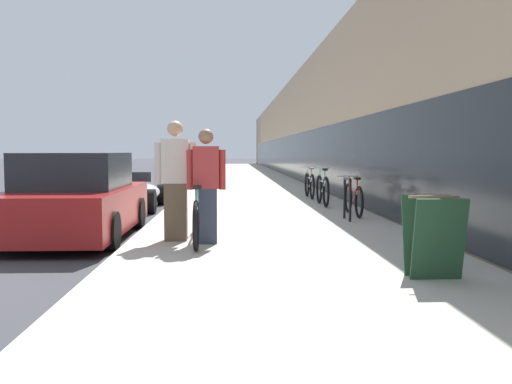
{
  "coord_description": "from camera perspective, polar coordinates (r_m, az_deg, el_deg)",
  "views": [
    {
      "loc": [
        5.39,
        -5.89,
        1.51
      ],
      "look_at": [
        6.2,
        12.09,
        0.22
      ],
      "focal_mm": 40.0,
      "sensor_mm": 36.0,
      "label": 1
    }
  ],
  "objects": [
    {
      "name": "sidewalk_slab",
      "position": [
        26.94,
        -0.91,
        1.04
      ],
      "size": [
        4.74,
        70.0,
        0.14
      ],
      "color": "#BCB5A5",
      "rests_on": "ground"
    },
    {
      "name": "storefront_facade",
      "position": [
        35.86,
        10.67,
        5.86
      ],
      "size": [
        10.01,
        70.0,
        5.31
      ],
      "color": "tan",
      "rests_on": "ground"
    },
    {
      "name": "tandem_bicycle",
      "position": [
        8.91,
        -5.62,
        -2.32
      ],
      "size": [
        0.52,
        2.82,
        0.89
      ],
      "color": "black",
      "rests_on": "sidewalk_slab"
    },
    {
      "name": "person_rider",
      "position": [
        8.5,
        -5.0,
        0.59
      ],
      "size": [
        0.58,
        0.23,
        1.7
      ],
      "color": "#33384C",
      "rests_on": "sidewalk_slab"
    },
    {
      "name": "person_bystander",
      "position": [
        8.82,
        -8.05,
        1.14
      ],
      "size": [
        0.62,
        0.24,
        1.84
      ],
      "color": "brown",
      "rests_on": "sidewalk_slab"
    },
    {
      "name": "bike_rack_hoop",
      "position": [
        11.49,
        9.12,
        -0.24
      ],
      "size": [
        0.05,
        0.6,
        0.84
      ],
      "color": "black",
      "rests_on": "sidewalk_slab"
    },
    {
      "name": "cruiser_bike_nearest",
      "position": [
        12.39,
        9.71,
        -0.66
      ],
      "size": [
        0.52,
        1.75,
        0.84
      ],
      "color": "black",
      "rests_on": "sidewalk_slab"
    },
    {
      "name": "cruiser_bike_middle",
      "position": [
        14.55,
        6.66,
        0.24
      ],
      "size": [
        0.52,
        1.83,
        0.95
      ],
      "color": "black",
      "rests_on": "sidewalk_slab"
    },
    {
      "name": "cruiser_bike_farthest",
      "position": [
        16.8,
        5.37,
        0.72
      ],
      "size": [
        0.52,
        1.79,
        0.92
      ],
      "color": "black",
      "rests_on": "sidewalk_slab"
    },
    {
      "name": "sandwich_board_sign",
      "position": [
        6.49,
        17.31,
        -4.26
      ],
      "size": [
        0.56,
        0.56,
        0.9
      ],
      "color": "#23472D",
      "rests_on": "sidewalk_slab"
    },
    {
      "name": "parked_sedan_curbside",
      "position": [
        10.32,
        -17.58,
        -0.74
      ],
      "size": [
        1.93,
        4.23,
        1.48
      ],
      "color": "maroon",
      "rests_on": "ground"
    },
    {
      "name": "vintage_roadster_curbside",
      "position": [
        15.21,
        -12.94,
        -0.15
      ],
      "size": [
        1.85,
        3.93,
        0.95
      ],
      "color": "silver",
      "rests_on": "ground"
    }
  ]
}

